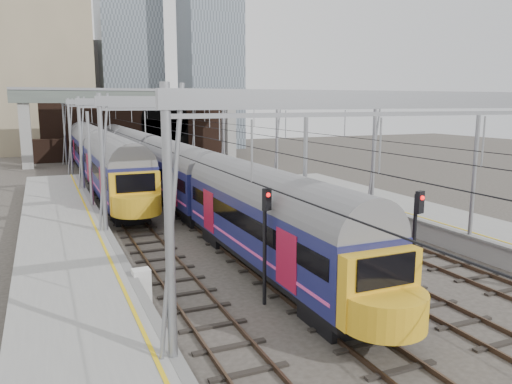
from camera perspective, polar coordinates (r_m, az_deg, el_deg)
name	(u,v)px	position (r m, az deg, el deg)	size (l,w,h in m)	color
ground	(326,279)	(22.15, 7.98, -9.78)	(160.00, 160.00, 0.00)	#38332D
platform_left	(72,281)	(21.41, -20.26, -9.47)	(4.32, 55.00, 1.12)	gray
tracks	(215,211)	(35.31, -4.73, -2.14)	(14.40, 80.00, 0.22)	#4C3828
overhead_line	(188,115)	(40.73, -7.82, 8.72)	(16.80, 80.00, 8.00)	gray
retaining_wall	(138,126)	(70.82, -13.37, 7.30)	(28.00, 2.75, 9.00)	#311D15
overbridge	(134,105)	(64.66, -13.78, 9.64)	(28.00, 3.00, 9.25)	gray
city_skyline	(123,45)	(89.78, -15.01, 15.94)	(37.50, 27.50, 60.00)	tan
train_main	(154,162)	(44.32, -11.55, 3.40)	(2.76, 63.82, 4.76)	black
train_second	(92,149)	(56.23, -18.25, 4.67)	(3.06, 53.05, 5.18)	black
signal_near_left	(265,231)	(18.37, 1.08, -4.51)	(0.36, 0.45, 4.49)	black
signal_near_centre	(416,234)	(18.96, 17.78, -4.62)	(0.35, 0.45, 4.44)	black
relay_cabinet	(142,286)	(19.79, -12.94, -10.40)	(0.65, 0.55, 1.31)	silver
equip_cover_a	(333,283)	(21.50, 8.83, -10.28)	(0.92, 0.65, 0.11)	blue
equip_cover_b	(269,220)	(32.38, 1.51, -3.18)	(0.87, 0.61, 0.10)	blue
equip_cover_c	(376,260)	(24.98, 13.51, -7.51)	(0.95, 0.67, 0.11)	blue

